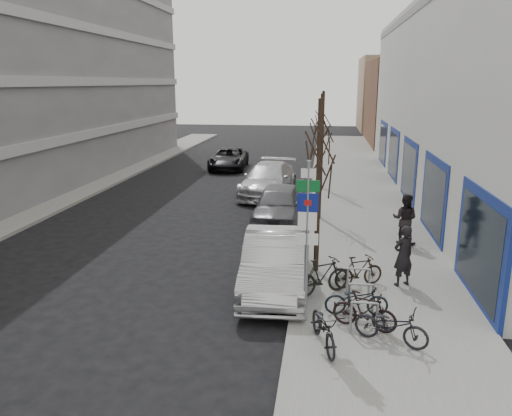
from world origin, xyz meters
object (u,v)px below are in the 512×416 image
(parked_car_mid, at_px, (278,205))
(pedestrian_near, at_px, (403,256))
(meter_back, at_px, (312,182))
(parked_car_back, at_px, (268,180))
(tree_far, at_px, (323,117))
(meter_mid, at_px, (308,208))
(bike_near_right, at_px, (365,310))
(bike_mid_inner, at_px, (322,276))
(bike_far_inner, at_px, (359,271))
(bike_mid_curb, at_px, (357,297))
(bike_far_curb, at_px, (391,322))
(pedestrian_far, at_px, (405,219))
(highway_sign_pole, at_px, (307,233))
(tree_mid, at_px, (322,127))
(bike_near_left, at_px, (324,324))
(lane_car, at_px, (229,158))
(meter_front, at_px, (301,252))
(bike_rack, at_px, (361,295))
(parked_car_front, at_px, (274,262))
(tree_near, at_px, (320,146))

(parked_car_mid, height_order, pedestrian_near, pedestrian_near)
(meter_back, relative_size, parked_car_back, 0.21)
(tree_far, xyz_separation_m, meter_mid, (-0.45, -8.00, -3.19))
(bike_near_right, height_order, bike_mid_inner, bike_mid_inner)
(tree_far, bearing_deg, bike_far_inner, -84.92)
(bike_mid_curb, xyz_separation_m, parked_car_back, (-3.89, 14.26, 0.21))
(meter_back, bearing_deg, bike_mid_curb, -83.50)
(bike_near_right, height_order, bike_far_curb, bike_far_curb)
(tree_far, bearing_deg, meter_mid, -93.22)
(parked_car_back, height_order, pedestrian_far, pedestrian_far)
(highway_sign_pole, distance_m, pedestrian_near, 4.05)
(bike_far_inner, bearing_deg, tree_far, -21.89)
(tree_mid, distance_m, meter_mid, 3.55)
(meter_back, xyz_separation_m, pedestrian_far, (3.60, -7.30, 0.18))
(tree_mid, bearing_deg, highway_sign_pole, -91.14)
(bike_near_left, distance_m, lane_car, 25.01)
(meter_front, bearing_deg, bike_rack, -55.49)
(bike_mid_inner, height_order, parked_car_mid, parked_car_mid)
(bike_rack, height_order, parked_car_front, parked_car_front)
(bike_mid_curb, bearing_deg, bike_near_right, -173.21)
(bike_far_curb, bearing_deg, highway_sign_pole, 89.58)
(tree_mid, relative_size, bike_mid_curb, 3.40)
(tree_near, distance_m, bike_mid_inner, 3.87)
(meter_front, bearing_deg, bike_near_left, -80.29)
(bike_near_right, xyz_separation_m, bike_far_inner, (0.02, 2.62, -0.01))
(tree_near, distance_m, pedestrian_near, 4.04)
(bike_near_left, relative_size, bike_mid_inner, 0.98)
(bike_mid_inner, bearing_deg, parked_car_mid, -19.25)
(meter_mid, height_order, pedestrian_far, pedestrian_far)
(bike_near_left, bearing_deg, meter_front, 83.49)
(meter_front, xyz_separation_m, parked_car_mid, (-1.28, 6.27, -0.08))
(bike_far_inner, relative_size, parked_car_mid, 0.32)
(highway_sign_pole, distance_m, tree_mid, 10.15)
(meter_front, distance_m, lane_car, 20.78)
(meter_front, xyz_separation_m, pedestrian_near, (2.97, -0.35, 0.15))
(highway_sign_pole, relative_size, parked_car_back, 0.71)
(parked_car_mid, bearing_deg, bike_far_curb, -69.90)
(bike_rack, relative_size, pedestrian_far, 1.19)
(meter_back, xyz_separation_m, parked_car_mid, (-1.28, -4.73, -0.08))
(meter_back, xyz_separation_m, bike_far_inner, (1.70, -11.62, -0.29))
(tree_mid, relative_size, tree_far, 1.00)
(parked_car_front, relative_size, parked_car_back, 0.86)
(meter_back, relative_size, bike_near_left, 0.72)
(meter_front, relative_size, bike_far_inner, 0.80)
(bike_mid_inner, xyz_separation_m, parked_car_back, (-3.01, 13.09, 0.16))
(bike_mid_curb, relative_size, bike_far_inner, 1.03)
(bike_mid_inner, bearing_deg, parked_car_back, -20.63)
(parked_car_mid, bearing_deg, tree_near, -72.34)
(tree_near, height_order, pedestrian_far, tree_near)
(meter_mid, height_order, pedestrian_near, pedestrian_near)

